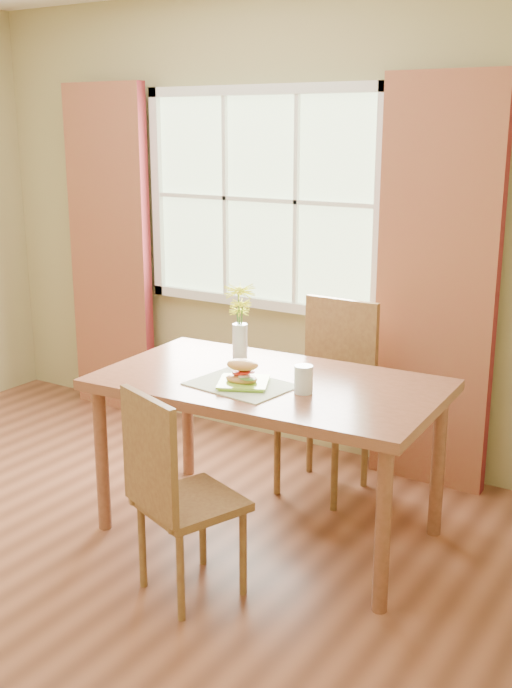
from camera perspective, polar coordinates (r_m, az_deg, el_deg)
The scene contains 12 objects.
room at distance 3.48m, azimuth -16.27°, elevation 5.02°, with size 4.24×3.84×2.74m.
window at distance 4.89m, azimuth 0.37°, elevation 10.19°, with size 1.62×0.06×1.32m.
curtain_left at distance 5.56m, azimuth -10.31°, elevation 6.41°, with size 0.65×0.08×2.20m, color maroon.
curtain_right at distance 4.37m, azimuth 12.64°, elevation 3.90°, with size 0.65×0.08×2.20m, color maroon.
dining_table at distance 3.79m, azimuth 0.93°, elevation -3.71°, with size 1.65×0.99×0.78m.
chair_near at distance 3.35m, azimuth -5.81°, elevation -10.07°, with size 0.49×0.49×0.92m.
chair_far at distance 4.36m, azimuth 5.34°, elevation -3.06°, with size 0.44×0.44×1.03m.
placemat at distance 3.68m, azimuth -1.08°, elevation -2.92°, with size 0.45×0.33×0.01m, color beige.
plate at distance 3.67m, azimuth -0.89°, elevation -2.84°, with size 0.22×0.22×0.01m, color #95D134.
croissant_sandwich at distance 3.64m, azimuth -0.98°, elevation -1.97°, with size 0.17×0.13×0.11m.
water_glass at distance 3.57m, azimuth 3.39°, elevation -2.56°, with size 0.08×0.08×0.13m.
flower_vase at distance 4.01m, azimuth -1.15°, elevation 2.05°, with size 0.16×0.16×0.39m.
Camera 1 is at (2.58, -2.26, 1.93)m, focal length 42.00 mm.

